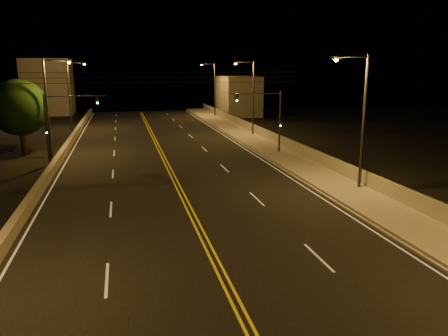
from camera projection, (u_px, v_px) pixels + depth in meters
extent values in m
cube|color=black|center=(185.00, 202.00, 27.16)|extent=(18.00, 120.00, 0.02)
cube|color=gray|center=(344.00, 189.00, 29.54)|extent=(3.60, 120.00, 0.30)
cube|color=gray|center=(318.00, 192.00, 29.14)|extent=(0.14, 120.00, 0.15)
cube|color=#A19786|center=(366.00, 178.00, 29.76)|extent=(0.30, 120.00, 1.00)
cube|color=#A19786|center=(27.00, 206.00, 25.04)|extent=(0.45, 120.00, 0.74)
cube|color=gray|center=(238.00, 96.00, 76.36)|extent=(6.00, 10.00, 6.76)
cube|color=gray|center=(48.00, 87.00, 77.50)|extent=(8.00, 8.00, 9.76)
cylinder|color=black|center=(367.00, 171.00, 29.64)|extent=(0.06, 120.00, 0.06)
cube|color=silver|center=(38.00, 212.00, 25.24)|extent=(0.12, 116.00, 0.00)
cube|color=silver|center=(313.00, 193.00, 29.08)|extent=(0.12, 116.00, 0.00)
cube|color=gold|center=(183.00, 202.00, 27.13)|extent=(0.12, 116.00, 0.00)
cube|color=gold|center=(188.00, 201.00, 27.19)|extent=(0.12, 116.00, 0.00)
cube|color=silver|center=(107.00, 279.00, 17.14)|extent=(0.12, 3.00, 0.00)
cube|color=silver|center=(111.00, 209.00, 25.68)|extent=(0.12, 3.00, 0.00)
cube|color=silver|center=(113.00, 174.00, 34.22)|extent=(0.12, 3.00, 0.00)
cube|color=silver|center=(114.00, 153.00, 42.76)|extent=(0.12, 3.00, 0.00)
cube|color=silver|center=(115.00, 139.00, 51.30)|extent=(0.12, 3.00, 0.00)
cube|color=silver|center=(116.00, 129.00, 59.84)|extent=(0.12, 3.00, 0.00)
cube|color=silver|center=(116.00, 121.00, 68.38)|extent=(0.12, 3.00, 0.00)
cube|color=silver|center=(116.00, 115.00, 76.92)|extent=(0.12, 3.00, 0.00)
cube|color=silver|center=(318.00, 257.00, 19.15)|extent=(0.12, 3.00, 0.00)
cube|color=silver|center=(257.00, 199.00, 27.69)|extent=(0.12, 3.00, 0.00)
cube|color=silver|center=(224.00, 168.00, 36.23)|extent=(0.12, 3.00, 0.00)
cube|color=silver|center=(204.00, 149.00, 44.77)|extent=(0.12, 3.00, 0.00)
cube|color=silver|center=(191.00, 136.00, 53.31)|extent=(0.12, 3.00, 0.00)
cube|color=silver|center=(181.00, 127.00, 61.85)|extent=(0.12, 3.00, 0.00)
cube|color=silver|center=(173.00, 120.00, 70.39)|extent=(0.12, 3.00, 0.00)
cube|color=silver|center=(167.00, 114.00, 78.93)|extent=(0.12, 3.00, 0.00)
cylinder|color=#2D2D33|center=(363.00, 125.00, 28.56)|extent=(0.20, 0.20, 8.97)
cylinder|color=#2D2D33|center=(352.00, 57.00, 27.35)|extent=(2.20, 0.12, 0.12)
cube|color=#2D2D33|center=(336.00, 58.00, 27.12)|extent=(0.50, 0.25, 0.14)
sphere|color=#FF9E2D|center=(336.00, 60.00, 27.14)|extent=(0.28, 0.28, 0.28)
cylinder|color=#2D2D33|center=(253.00, 99.00, 51.97)|extent=(0.20, 0.20, 8.97)
cylinder|color=#2D2D33|center=(245.00, 62.00, 50.76)|extent=(2.20, 0.12, 0.12)
cube|color=#2D2D33|center=(236.00, 63.00, 50.53)|extent=(0.50, 0.25, 0.14)
sphere|color=#FF9E2D|center=(236.00, 64.00, 50.55)|extent=(0.28, 0.28, 0.28)
cylinder|color=#2D2D33|center=(215.00, 91.00, 72.84)|extent=(0.20, 0.20, 8.97)
cylinder|color=#2D2D33|center=(208.00, 64.00, 71.63)|extent=(2.20, 0.12, 0.12)
cube|color=#2D2D33|center=(202.00, 64.00, 71.40)|extent=(0.50, 0.25, 0.14)
sphere|color=#FF9E2D|center=(202.00, 65.00, 71.42)|extent=(0.28, 0.28, 0.28)
cylinder|color=#2D2D33|center=(47.00, 109.00, 39.94)|extent=(0.20, 0.20, 8.97)
cylinder|color=#2D2D33|center=(56.00, 60.00, 39.21)|extent=(2.20, 0.12, 0.12)
cube|color=#2D2D33|center=(69.00, 61.00, 39.47)|extent=(0.50, 0.25, 0.14)
sphere|color=#FF9E2D|center=(69.00, 62.00, 39.50)|extent=(0.28, 0.28, 0.28)
cylinder|color=#2D2D33|center=(69.00, 96.00, 57.68)|extent=(0.20, 0.20, 8.97)
cylinder|color=#2D2D33|center=(76.00, 63.00, 56.96)|extent=(2.20, 0.12, 0.12)
cube|color=#2D2D33|center=(84.00, 63.00, 57.22)|extent=(0.50, 0.25, 0.14)
sphere|color=#FF9E2D|center=(84.00, 64.00, 57.25)|extent=(0.28, 0.28, 0.28)
cylinder|color=#2D2D33|center=(280.00, 123.00, 41.41)|extent=(0.18, 0.18, 6.03)
cylinder|color=#2D2D33|center=(255.00, 94.00, 40.22)|extent=(5.00, 0.10, 0.10)
cube|color=black|center=(237.00, 98.00, 39.91)|extent=(0.28, 0.18, 0.80)
sphere|color=#19FF4C|center=(237.00, 101.00, 39.86)|extent=(0.14, 0.14, 0.14)
cube|color=black|center=(280.00, 124.00, 41.27)|extent=(0.22, 0.14, 0.55)
cylinder|color=#2D2D33|center=(47.00, 130.00, 36.77)|extent=(0.18, 0.18, 6.03)
cylinder|color=#2D2D33|center=(75.00, 96.00, 36.70)|extent=(5.00, 0.10, 0.10)
cube|color=black|center=(97.00, 100.00, 37.17)|extent=(0.28, 0.18, 0.80)
sphere|color=#19FF4C|center=(97.00, 103.00, 37.12)|extent=(0.14, 0.14, 0.14)
cube|color=black|center=(47.00, 131.00, 36.63)|extent=(0.22, 0.14, 0.55)
cylinder|color=black|center=(166.00, 83.00, 34.62)|extent=(22.00, 0.03, 0.03)
cylinder|color=black|center=(166.00, 77.00, 34.53)|extent=(22.00, 0.03, 0.03)
cylinder|color=black|center=(166.00, 72.00, 34.44)|extent=(22.00, 0.03, 0.03)
cylinder|color=black|center=(23.00, 142.00, 41.64)|extent=(0.36, 0.36, 2.51)
sphere|color=black|center=(19.00, 107.00, 40.91)|extent=(5.29, 5.29, 5.29)
cylinder|color=black|center=(24.00, 133.00, 48.53)|extent=(0.36, 0.36, 2.15)
sphere|color=black|center=(21.00, 108.00, 47.90)|extent=(4.54, 4.54, 4.54)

